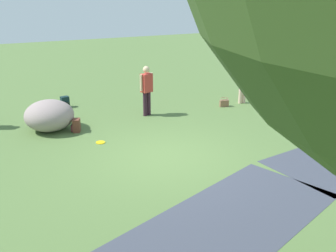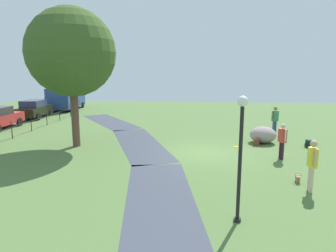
{
  "view_description": "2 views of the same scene",
  "coord_description": "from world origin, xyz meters",
  "px_view_note": "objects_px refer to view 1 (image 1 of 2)",
  "views": [
    {
      "loc": [
        3.83,
        8.28,
        4.12
      ],
      "look_at": [
        -0.18,
        -0.32,
        0.71
      ],
      "focal_mm": 41.73,
      "sensor_mm": 36.0,
      "label": 1
    },
    {
      "loc": [
        -14.5,
        0.82,
        4.08
      ],
      "look_at": [
        0.06,
        1.94,
        1.32
      ],
      "focal_mm": 31.83,
      "sensor_mm": 36.0,
      "label": 2
    }
  ],
  "objects_px": {
    "handbag_on_grass": "(224,103)",
    "frisbee_on_grass": "(101,142)",
    "backpack_by_boulder": "(76,126)",
    "woman_with_handbag": "(244,75)",
    "spare_backpack_on_lawn": "(65,102)",
    "passerby_on_path": "(147,87)",
    "lawn_boulder": "(49,115)"
  },
  "relations": [
    {
      "from": "handbag_on_grass",
      "to": "frisbee_on_grass",
      "type": "height_order",
      "value": "handbag_on_grass"
    },
    {
      "from": "passerby_on_path",
      "to": "lawn_boulder",
      "type": "bearing_deg",
      "value": 1.72
    },
    {
      "from": "passerby_on_path",
      "to": "handbag_on_grass",
      "type": "bearing_deg",
      "value": 175.25
    },
    {
      "from": "woman_with_handbag",
      "to": "handbag_on_grass",
      "type": "relative_size",
      "value": 5.33
    },
    {
      "from": "backpack_by_boulder",
      "to": "woman_with_handbag",
      "type": "bearing_deg",
      "value": -175.91
    },
    {
      "from": "handbag_on_grass",
      "to": "backpack_by_boulder",
      "type": "xyz_separation_m",
      "value": [
        5.43,
        0.34,
        0.05
      ]
    },
    {
      "from": "woman_with_handbag",
      "to": "handbag_on_grass",
      "type": "xyz_separation_m",
      "value": [
        0.85,
        0.11,
        -0.91
      ]
    },
    {
      "from": "woman_with_handbag",
      "to": "passerby_on_path",
      "type": "height_order",
      "value": "woman_with_handbag"
    },
    {
      "from": "lawn_boulder",
      "to": "passerby_on_path",
      "type": "xyz_separation_m",
      "value": [
        -3.2,
        -0.1,
        0.51
      ]
    },
    {
      "from": "lawn_boulder",
      "to": "backpack_by_boulder",
      "type": "xyz_separation_m",
      "value": [
        -0.68,
        0.48,
        -0.27
      ]
    },
    {
      "from": "passerby_on_path",
      "to": "spare_backpack_on_lawn",
      "type": "distance_m",
      "value": 3.22
    },
    {
      "from": "woman_with_handbag",
      "to": "frisbee_on_grass",
      "type": "height_order",
      "value": "woman_with_handbag"
    },
    {
      "from": "handbag_on_grass",
      "to": "lawn_boulder",
      "type": "bearing_deg",
      "value": -1.37
    },
    {
      "from": "frisbee_on_grass",
      "to": "passerby_on_path",
      "type": "bearing_deg",
      "value": -140.56
    },
    {
      "from": "frisbee_on_grass",
      "to": "woman_with_handbag",
      "type": "bearing_deg",
      "value": -164.72
    },
    {
      "from": "backpack_by_boulder",
      "to": "frisbee_on_grass",
      "type": "distance_m",
      "value": 1.24
    },
    {
      "from": "handbag_on_grass",
      "to": "passerby_on_path",
      "type": "bearing_deg",
      "value": -4.75
    },
    {
      "from": "woman_with_handbag",
      "to": "frisbee_on_grass",
      "type": "bearing_deg",
      "value": 15.28
    },
    {
      "from": "backpack_by_boulder",
      "to": "frisbee_on_grass",
      "type": "height_order",
      "value": "backpack_by_boulder"
    },
    {
      "from": "passerby_on_path",
      "to": "spare_backpack_on_lawn",
      "type": "bearing_deg",
      "value": -41.97
    },
    {
      "from": "frisbee_on_grass",
      "to": "spare_backpack_on_lawn",
      "type": "bearing_deg",
      "value": -86.78
    },
    {
      "from": "handbag_on_grass",
      "to": "spare_backpack_on_lawn",
      "type": "height_order",
      "value": "spare_backpack_on_lawn"
    },
    {
      "from": "passerby_on_path",
      "to": "spare_backpack_on_lawn",
      "type": "xyz_separation_m",
      "value": [
        2.32,
        -2.09,
        -0.78
      ]
    },
    {
      "from": "lawn_boulder",
      "to": "woman_with_handbag",
      "type": "xyz_separation_m",
      "value": [
        -6.96,
        0.03,
        0.59
      ]
    },
    {
      "from": "woman_with_handbag",
      "to": "backpack_by_boulder",
      "type": "height_order",
      "value": "woman_with_handbag"
    },
    {
      "from": "lawn_boulder",
      "to": "frisbee_on_grass",
      "type": "relative_size",
      "value": 8.06
    },
    {
      "from": "woman_with_handbag",
      "to": "frisbee_on_grass",
      "type": "distance_m",
      "value": 6.18
    },
    {
      "from": "handbag_on_grass",
      "to": "spare_backpack_on_lawn",
      "type": "xyz_separation_m",
      "value": [
        5.24,
        -2.33,
        0.05
      ]
    },
    {
      "from": "passerby_on_path",
      "to": "backpack_by_boulder",
      "type": "distance_m",
      "value": 2.7
    },
    {
      "from": "backpack_by_boulder",
      "to": "spare_backpack_on_lawn",
      "type": "height_order",
      "value": "same"
    },
    {
      "from": "handbag_on_grass",
      "to": "frisbee_on_grass",
      "type": "distance_m",
      "value": 5.24
    },
    {
      "from": "backpack_by_boulder",
      "to": "passerby_on_path",
      "type": "bearing_deg",
      "value": -167.04
    }
  ]
}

